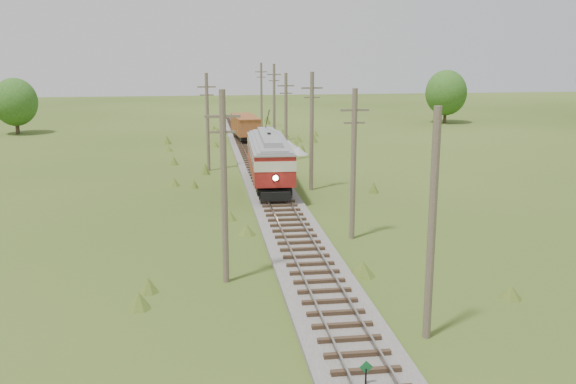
{
  "coord_description": "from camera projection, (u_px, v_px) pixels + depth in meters",
  "views": [
    {
      "loc": [
        -5.25,
        -16.67,
        10.85
      ],
      "look_at": [
        0.0,
        21.03,
        2.18
      ],
      "focal_mm": 40.0,
      "sensor_mm": 36.0,
      "label": 1
    }
  ],
  "objects": [
    {
      "name": "utility_pole_r_3",
      "position": [
        312.0,
        130.0,
        48.56
      ],
      "size": [
        1.6,
        0.3,
        9.0
      ],
      "color": "brown",
      "rests_on": "ground"
    },
    {
      "name": "utility_pole_r_1",
      "position": [
        432.0,
        226.0,
        23.49
      ],
      "size": [
        0.3,
        0.3,
        8.8
      ],
      "color": "brown",
      "rests_on": "ground"
    },
    {
      "name": "tree_mid_a",
      "position": [
        15.0,
        102.0,
        80.23
      ],
      "size": [
        5.46,
        5.46,
        7.03
      ],
      "color": "#38281C",
      "rests_on": "ground"
    },
    {
      "name": "utility_pole_l_a",
      "position": [
        224.0,
        186.0,
        29.21
      ],
      "size": [
        1.6,
        0.3,
        9.0
      ],
      "color": "brown",
      "rests_on": "ground"
    },
    {
      "name": "streetcar",
      "position": [
        269.0,
        156.0,
        49.03
      ],
      "size": [
        3.38,
        12.52,
        5.68
      ],
      "rotation": [
        0.0,
        0.0,
        -0.04
      ],
      "color": "black",
      "rests_on": "ground"
    },
    {
      "name": "utility_pole_r_4",
      "position": [
        286.0,
        116.0,
        61.15
      ],
      "size": [
        1.6,
        0.3,
        8.4
      ],
      "color": "brown",
      "rests_on": "ground"
    },
    {
      "name": "railbed_main",
      "position": [
        266.0,
        181.0,
        52.01
      ],
      "size": [
        3.6,
        96.0,
        0.57
      ],
      "color": "#605B54",
      "rests_on": "ground"
    },
    {
      "name": "gondola",
      "position": [
        245.0,
        126.0,
        73.45
      ],
      "size": [
        3.01,
        7.71,
        2.51
      ],
      "rotation": [
        0.0,
        0.0,
        0.07
      ],
      "color": "black",
      "rests_on": "ground"
    },
    {
      "name": "gravel_pile",
      "position": [
        289.0,
        147.0,
        66.52
      ],
      "size": [
        3.76,
        3.99,
        1.37
      ],
      "color": "gray",
      "rests_on": "ground"
    },
    {
      "name": "utility_pole_r_2",
      "position": [
        353.0,
        163.0,
        36.06
      ],
      "size": [
        1.6,
        0.3,
        8.6
      ],
      "color": "brown",
      "rests_on": "ground"
    },
    {
      "name": "tree_mid_b",
      "position": [
        446.0,
        93.0,
        91.82
      ],
      "size": [
        5.88,
        5.88,
        7.57
      ],
      "color": "#38281C",
      "rests_on": "ground"
    },
    {
      "name": "utility_pole_r_6",
      "position": [
        261.0,
        95.0,
        86.25
      ],
      "size": [
        1.6,
        0.3,
        8.7
      ],
      "color": "brown",
      "rests_on": "ground"
    },
    {
      "name": "utility_pole_r_5",
      "position": [
        274.0,
        102.0,
        73.7
      ],
      "size": [
        1.6,
        0.3,
        8.9
      ],
      "color": "brown",
      "rests_on": "ground"
    },
    {
      "name": "utility_pole_l_b",
      "position": [
        208.0,
        121.0,
        56.26
      ],
      "size": [
        1.6,
        0.3,
        8.6
      ],
      "color": "brown",
      "rests_on": "ground"
    },
    {
      "name": "switch_marker",
      "position": [
        366.0,
        373.0,
        20.5
      ],
      "size": [
        0.45,
        0.06,
        1.08
      ],
      "color": "black",
      "rests_on": "ground"
    }
  ]
}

